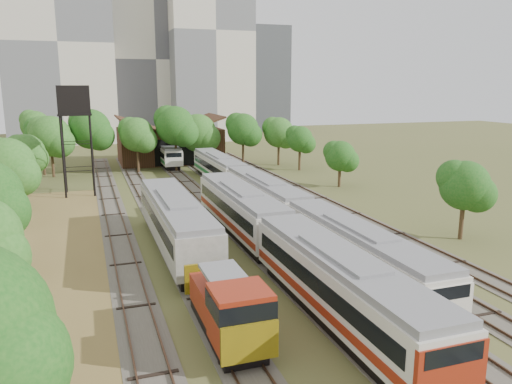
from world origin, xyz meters
name	(u,v)px	position (x,y,z in m)	size (l,w,h in m)	color
ground	(351,301)	(0.00, 0.00, 0.00)	(240.00, 240.00, 0.00)	#475123
dry_grass_patch	(30,289)	(-18.00, 8.00, 0.02)	(14.00, 60.00, 0.04)	brown
tracks	(225,206)	(-0.67, 25.00, 0.04)	(24.60, 80.00, 0.19)	#4C473D
railcar_red_set	(279,239)	(-2.00, 6.44, 2.04)	(3.12, 34.58, 3.86)	black
railcar_green_set	(265,196)	(2.00, 20.20, 1.87)	(2.86, 52.08, 3.54)	black
railcar_rear	(166,153)	(-2.00, 55.94, 1.76)	(2.71, 16.08, 3.34)	black
shunter_locomotive	(230,310)	(-8.00, -2.25, 1.65)	(2.65, 8.10, 3.47)	black
old_grey_coach	(176,222)	(-8.00, 12.61, 2.19)	(3.24, 18.00, 4.02)	black
water_tower	(74,103)	(-14.99, 36.00, 10.44)	(3.58, 3.58, 12.38)	black
rail_pile_far	(419,258)	(8.20, 4.62, 0.14)	(0.52, 8.33, 0.27)	brown
maintenance_shed	(169,144)	(-1.00, 57.98, 2.91)	(16.45, 11.55, 7.58)	#342113
tree_band_left	(14,169)	(-20.14, 23.32, 5.30)	(8.61, 76.43, 8.43)	#382616
tree_band_far	(162,131)	(-3.24, 49.95, 5.75)	(38.32, 10.17, 9.47)	#382616
tree_band_right	(356,157)	(15.26, 26.05, 4.32)	(5.18, 39.41, 6.54)	#382616
tower_left	(59,44)	(-18.00, 95.00, 21.00)	(22.00, 16.00, 42.00)	beige
tower_centre	(151,61)	(2.00, 100.00, 18.00)	(20.00, 18.00, 36.00)	beige
tower_right	(207,33)	(14.00, 92.00, 24.00)	(18.00, 16.00, 48.00)	beige
tower_far_right	(263,79)	(34.00, 110.00, 14.00)	(12.00, 12.00, 28.00)	#3B3F43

